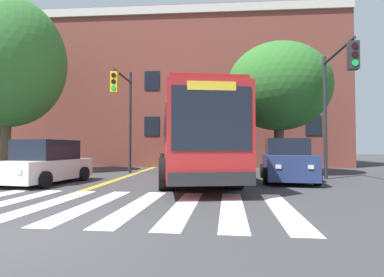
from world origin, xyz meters
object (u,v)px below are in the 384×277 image
at_px(city_bus, 190,138).
at_px(traffic_light_overhead, 124,104).
at_px(car_navy_far_lane, 287,162).
at_px(street_tree_curbside_large, 279,87).
at_px(traffic_light_near_corner, 335,90).
at_px(street_tree_curbside_small, 7,61).
at_px(car_white_near_lane, 46,163).

distance_m(city_bus, traffic_light_overhead, 4.41).
relative_size(car_navy_far_lane, street_tree_curbside_large, 0.64).
xyz_separation_m(city_bus, traffic_light_near_corner, (6.12, -1.22, 1.94)).
bearing_deg(car_navy_far_lane, traffic_light_overhead, 162.65).
bearing_deg(traffic_light_near_corner, car_navy_far_lane, 169.41).
height_order(traffic_light_near_corner, street_tree_curbside_large, street_tree_curbside_large).
relative_size(traffic_light_near_corner, street_tree_curbside_large, 0.78).
xyz_separation_m(city_bus, traffic_light_overhead, (-3.66, 1.60, 1.88)).
bearing_deg(city_bus, street_tree_curbside_large, 30.66).
bearing_deg(car_navy_far_lane, street_tree_curbside_small, 169.13).
distance_m(traffic_light_overhead, street_tree_curbside_small, 7.33).
xyz_separation_m(street_tree_curbside_large, street_tree_curbside_small, (-15.19, -0.79, 1.53)).
distance_m(car_navy_far_lane, traffic_light_near_corner, 3.57).
relative_size(traffic_light_overhead, street_tree_curbside_large, 0.80).
bearing_deg(traffic_light_overhead, city_bus, -23.57).
bearing_deg(car_navy_far_lane, street_tree_curbside_large, 82.77).
relative_size(street_tree_curbside_large, street_tree_curbside_small, 0.72).
height_order(traffic_light_overhead, street_tree_curbside_small, street_tree_curbside_small).
height_order(traffic_light_overhead, street_tree_curbside_large, street_tree_curbside_large).
bearing_deg(traffic_light_overhead, traffic_light_near_corner, -16.06).
xyz_separation_m(traffic_light_near_corner, street_tree_curbside_large, (-1.46, 3.98, 0.94)).
height_order(traffic_light_near_corner, traffic_light_overhead, traffic_light_overhead).
bearing_deg(street_tree_curbside_small, traffic_light_overhead, -3.11).
bearing_deg(street_tree_curbside_large, street_tree_curbside_small, -177.02).
distance_m(city_bus, street_tree_curbside_large, 6.13).
bearing_deg(street_tree_curbside_small, street_tree_curbside_large, 2.98).
xyz_separation_m(traffic_light_overhead, street_tree_curbside_large, (8.32, 1.16, 1.00)).
xyz_separation_m(car_white_near_lane, street_tree_curbside_large, (10.23, 5.20, 3.96)).
height_order(city_bus, car_white_near_lane, city_bus).
bearing_deg(traffic_light_overhead, car_white_near_lane, -115.33).
height_order(street_tree_curbside_large, street_tree_curbside_small, street_tree_curbside_small).
bearing_deg(car_white_near_lane, traffic_light_near_corner, 5.99).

